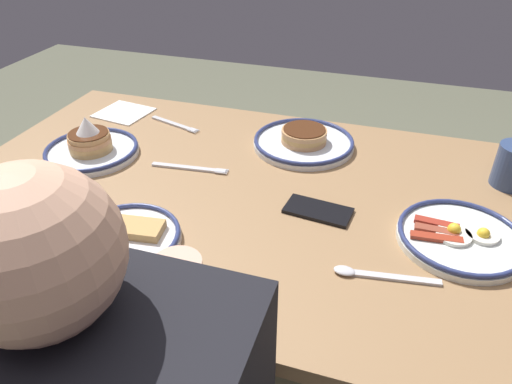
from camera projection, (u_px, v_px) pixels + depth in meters
The scene contains 10 objects.
dining_table at pixel (250, 221), 1.16m from camera, with size 1.44×0.87×0.74m.
plate_near_main at pixel (304, 141), 1.28m from camera, with size 0.27×0.27×0.05m.
plate_center_pancakes at pixel (123, 237), 0.94m from camera, with size 0.22×0.22×0.05m.
plate_far_companion at pixel (460, 237), 0.94m from camera, with size 0.25×0.25×0.04m.
plate_far_side at pixel (91, 147), 1.24m from camera, with size 0.24×0.24×0.11m.
cell_phone at pixel (318, 211), 1.04m from camera, with size 0.14×0.07×0.01m, color black.
paper_napkin at pixel (124, 113), 1.48m from camera, with size 0.15×0.14×0.00m, color white.
fork_near at pixel (190, 168), 1.19m from camera, with size 0.20×0.04×0.01m.
fork_far at pixel (175, 124), 1.40m from camera, with size 0.18×0.07×0.01m.
tea_spoon at pixel (371, 274), 0.87m from camera, with size 0.19×0.04×0.01m.
Camera 1 is at (-0.30, 0.88, 1.35)m, focal length 33.25 mm.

